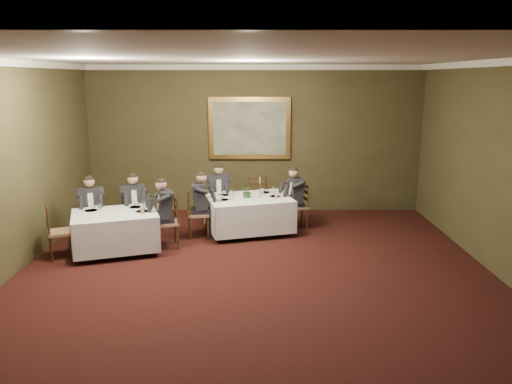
{
  "coord_description": "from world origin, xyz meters",
  "views": [
    {
      "loc": [
        0.01,
        -6.97,
        3.2
      ],
      "look_at": [
        0.02,
        1.98,
        1.15
      ],
      "focal_mm": 35.0,
      "sensor_mm": 36.0,
      "label": 1
    }
  ],
  "objects_px": {
    "table_main": "(249,212)",
    "centerpiece": "(247,191)",
    "table_second": "(115,229)",
    "candlestick": "(260,190)",
    "diner_sec_endright": "(167,221)",
    "diner_main_endright": "(297,206)",
    "diner_main_backleft": "(219,201)",
    "chair_sec_backleft": "(93,228)",
    "chair_main_endleft": "(198,223)",
    "chair_sec_endleft": "(61,243)",
    "diner_sec_backright": "(134,214)",
    "painting": "(250,128)",
    "chair_main_backleft": "(219,211)",
    "chair_main_endright": "(297,216)",
    "chair_sec_endright": "(168,233)",
    "diner_main_endleft": "(198,213)",
    "diner_sec_backleft": "(92,217)",
    "chair_main_backright": "(258,208)",
    "chair_sec_backright": "(135,224)"
  },
  "relations": [
    {
      "from": "centerpiece",
      "to": "candlestick",
      "type": "xyz_separation_m",
      "value": [
        0.26,
        0.04,
        0.02
      ]
    },
    {
      "from": "chair_main_endleft",
      "to": "painting",
      "type": "xyz_separation_m",
      "value": [
        1.04,
        2.07,
        1.74
      ]
    },
    {
      "from": "table_second",
      "to": "diner_main_endright",
      "type": "bearing_deg",
      "value": 23.34
    },
    {
      "from": "chair_main_backright",
      "to": "diner_sec_backright",
      "type": "distance_m",
      "value": 2.87
    },
    {
      "from": "candlestick",
      "to": "chair_main_backright",
      "type": "bearing_deg",
      "value": 91.63
    },
    {
      "from": "table_main",
      "to": "chair_main_endleft",
      "type": "height_order",
      "value": "chair_main_endleft"
    },
    {
      "from": "diner_sec_backright",
      "to": "candlestick",
      "type": "relative_size",
      "value": 3.03
    },
    {
      "from": "diner_main_endright",
      "to": "diner_sec_backright",
      "type": "height_order",
      "value": "same"
    },
    {
      "from": "diner_sec_backleft",
      "to": "chair_sec_endright",
      "type": "distance_m",
      "value": 1.6
    },
    {
      "from": "diner_main_backleft",
      "to": "diner_sec_backleft",
      "type": "height_order",
      "value": "same"
    },
    {
      "from": "chair_main_backleft",
      "to": "chair_main_endleft",
      "type": "bearing_deg",
      "value": 65.06
    },
    {
      "from": "chair_sec_endright",
      "to": "centerpiece",
      "type": "height_order",
      "value": "centerpiece"
    },
    {
      "from": "chair_main_endleft",
      "to": "diner_sec_backright",
      "type": "distance_m",
      "value": 1.3
    },
    {
      "from": "chair_main_backleft",
      "to": "diner_main_backleft",
      "type": "height_order",
      "value": "diner_main_backleft"
    },
    {
      "from": "table_second",
      "to": "diner_main_endright",
      "type": "height_order",
      "value": "diner_main_endright"
    },
    {
      "from": "chair_main_backright",
      "to": "chair_sec_endright",
      "type": "distance_m",
      "value": 2.58
    },
    {
      "from": "centerpiece",
      "to": "diner_main_endright",
      "type": "bearing_deg",
      "value": 16.07
    },
    {
      "from": "table_second",
      "to": "chair_sec_endleft",
      "type": "xyz_separation_m",
      "value": [
        -0.92,
        -0.3,
        -0.17
      ]
    },
    {
      "from": "diner_main_endleft",
      "to": "chair_sec_endright",
      "type": "height_order",
      "value": "diner_main_endleft"
    },
    {
      "from": "diner_main_endright",
      "to": "diner_sec_endright",
      "type": "distance_m",
      "value": 2.87
    },
    {
      "from": "table_main",
      "to": "chair_sec_backright",
      "type": "xyz_separation_m",
      "value": [
        -2.33,
        -0.35,
        -0.17
      ]
    },
    {
      "from": "chair_main_backright",
      "to": "diner_main_endleft",
      "type": "distance_m",
      "value": 1.78
    },
    {
      "from": "chair_sec_backleft",
      "to": "chair_sec_endleft",
      "type": "height_order",
      "value": "same"
    },
    {
      "from": "diner_sec_endright",
      "to": "chair_sec_backleft",
      "type": "bearing_deg",
      "value": 62.23
    },
    {
      "from": "table_main",
      "to": "diner_sec_endright",
      "type": "distance_m",
      "value": 1.82
    },
    {
      "from": "centerpiece",
      "to": "chair_main_backleft",
      "type": "bearing_deg",
      "value": 131.52
    },
    {
      "from": "table_second",
      "to": "candlestick",
      "type": "height_order",
      "value": "candlestick"
    },
    {
      "from": "chair_main_endright",
      "to": "chair_main_endleft",
      "type": "bearing_deg",
      "value": 92.38
    },
    {
      "from": "diner_main_endleft",
      "to": "chair_sec_backleft",
      "type": "xyz_separation_m",
      "value": [
        -2.08,
        -0.31,
        -0.23
      ]
    },
    {
      "from": "diner_sec_backleft",
      "to": "chair_sec_endright",
      "type": "height_order",
      "value": "diner_sec_backleft"
    },
    {
      "from": "chair_main_backleft",
      "to": "diner_sec_endright",
      "type": "distance_m",
      "value": 1.88
    },
    {
      "from": "chair_main_backleft",
      "to": "chair_sec_backleft",
      "type": "bearing_deg",
      "value": 23.37
    },
    {
      "from": "diner_sec_backright",
      "to": "chair_main_backright",
      "type": "bearing_deg",
      "value": -173.98
    },
    {
      "from": "chair_sec_endleft",
      "to": "centerpiece",
      "type": "distance_m",
      "value": 3.74
    },
    {
      "from": "table_second",
      "to": "diner_main_endright",
      "type": "relative_size",
      "value": 1.36
    },
    {
      "from": "table_main",
      "to": "centerpiece",
      "type": "relative_size",
      "value": 7.02
    },
    {
      "from": "diner_main_endright",
      "to": "candlestick",
      "type": "bearing_deg",
      "value": 95.12
    },
    {
      "from": "diner_sec_endright",
      "to": "painting",
      "type": "relative_size",
      "value": 0.69
    },
    {
      "from": "diner_main_endleft",
      "to": "diner_main_backleft",
      "type": "bearing_deg",
      "value": 150.06
    },
    {
      "from": "chair_main_endleft",
      "to": "chair_sec_endleft",
      "type": "relative_size",
      "value": 1.0
    },
    {
      "from": "diner_sec_backright",
      "to": "table_second",
      "type": "bearing_deg",
      "value": 58.61
    },
    {
      "from": "diner_main_backleft",
      "to": "chair_main_endleft",
      "type": "relative_size",
      "value": 1.35
    },
    {
      "from": "chair_main_backleft",
      "to": "chair_sec_endright",
      "type": "relative_size",
      "value": 1.0
    },
    {
      "from": "chair_sec_backright",
      "to": "diner_main_backleft",
      "type": "bearing_deg",
      "value": -169.08
    },
    {
      "from": "chair_sec_endleft",
      "to": "centerpiece",
      "type": "relative_size",
      "value": 3.51
    },
    {
      "from": "diner_main_endright",
      "to": "centerpiece",
      "type": "xyz_separation_m",
      "value": [
        -1.06,
        -0.31,
        0.4
      ]
    },
    {
      "from": "centerpiece",
      "to": "painting",
      "type": "distance_m",
      "value": 2.12
    },
    {
      "from": "diner_main_backleft",
      "to": "chair_sec_backleft",
      "type": "xyz_separation_m",
      "value": [
        -2.43,
        -1.31,
        -0.23
      ]
    },
    {
      "from": "chair_main_backleft",
      "to": "diner_main_backleft",
      "type": "relative_size",
      "value": 0.74
    },
    {
      "from": "chair_main_endright",
      "to": "chair_sec_endright",
      "type": "distance_m",
      "value": 2.87
    }
  ]
}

